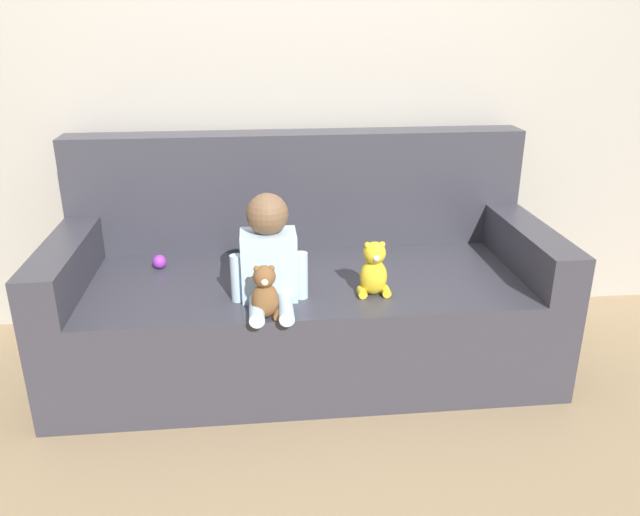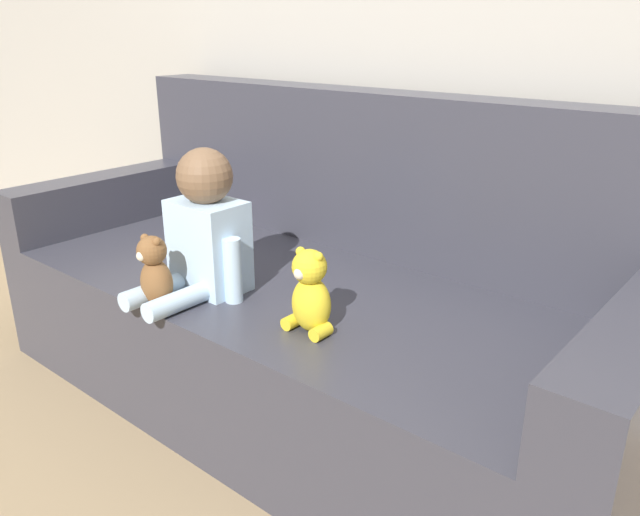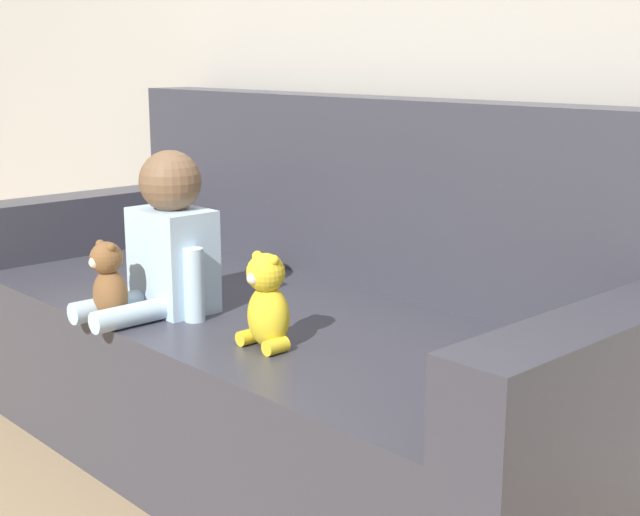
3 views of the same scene
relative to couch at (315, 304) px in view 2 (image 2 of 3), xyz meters
name	(u,v)px [view 2 (image 2 of 3)]	position (x,y,z in m)	size (l,w,h in m)	color
ground_plane	(303,398)	(0.00, -0.07, -0.33)	(12.00, 12.00, 0.00)	#9E8460
couch	(315,304)	(0.00, 0.00, 0.00)	(2.17, 0.94, 1.01)	#383842
person_baby	(204,232)	(-0.16, -0.32, 0.30)	(0.31, 0.36, 0.44)	silver
teddy_bear_brown	(155,273)	(-0.18, -0.49, 0.22)	(0.13, 0.10, 0.21)	brown
plush_toy_side	(310,293)	(0.26, -0.33, 0.22)	(0.14, 0.11, 0.23)	yellow
toy_ball	(199,222)	(-0.65, 0.05, 0.15)	(0.06, 0.06, 0.06)	purple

